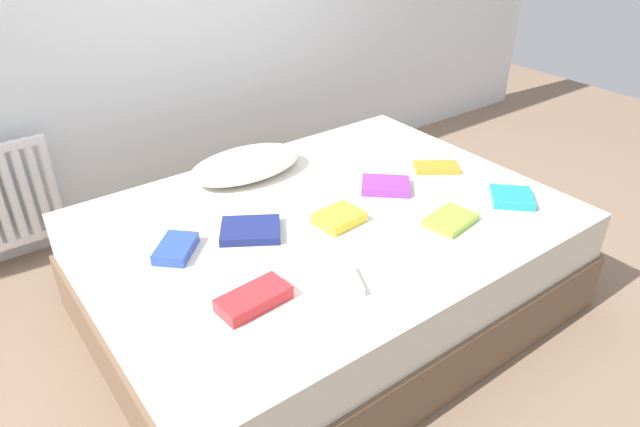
# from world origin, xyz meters

# --- Properties ---
(ground_plane) EXTENTS (8.00, 8.00, 0.00)m
(ground_plane) POSITION_xyz_m (0.00, 0.00, 0.00)
(ground_plane) COLOR #7F6651
(bed) EXTENTS (2.00, 1.50, 0.50)m
(bed) POSITION_xyz_m (0.00, 0.00, 0.25)
(bed) COLOR brown
(bed) RESTS_ON ground
(pillow) EXTENTS (0.57, 0.32, 0.12)m
(pillow) POSITION_xyz_m (-0.09, 0.53, 0.56)
(pillow) COLOR white
(pillow) RESTS_ON bed
(textbook_purple) EXTENTS (0.27, 0.27, 0.04)m
(textbook_purple) POSITION_xyz_m (0.35, 0.02, 0.52)
(textbook_purple) COLOR purple
(textbook_purple) RESTS_ON bed
(textbook_white) EXTENTS (0.23, 0.22, 0.03)m
(textbook_white) POSITION_xyz_m (-0.28, -0.41, 0.52)
(textbook_white) COLOR white
(textbook_white) RESTS_ON bed
(textbook_yellow) EXTENTS (0.20, 0.16, 0.04)m
(textbook_yellow) POSITION_xyz_m (-0.00, -0.08, 0.52)
(textbook_yellow) COLOR yellow
(textbook_yellow) RESTS_ON bed
(textbook_lime) EXTENTS (0.23, 0.18, 0.03)m
(textbook_lime) POSITION_xyz_m (0.37, -0.37, 0.52)
(textbook_lime) COLOR #8CC638
(textbook_lime) RESTS_ON bed
(textbook_navy) EXTENTS (0.30, 0.29, 0.03)m
(textbook_navy) POSITION_xyz_m (-0.34, 0.06, 0.52)
(textbook_navy) COLOR navy
(textbook_navy) RESTS_ON bed
(textbook_orange) EXTENTS (0.25, 0.23, 0.02)m
(textbook_orange) POSITION_xyz_m (0.69, 0.02, 0.51)
(textbook_orange) COLOR orange
(textbook_orange) RESTS_ON bed
(textbook_blue) EXTENTS (0.22, 0.22, 0.04)m
(textbook_blue) POSITION_xyz_m (-0.64, 0.12, 0.52)
(textbook_blue) COLOR #2847B7
(textbook_blue) RESTS_ON bed
(textbook_teal) EXTENTS (0.25, 0.25, 0.03)m
(textbook_teal) POSITION_xyz_m (0.73, -0.40, 0.52)
(textbook_teal) COLOR teal
(textbook_teal) RESTS_ON bed
(textbook_red) EXTENTS (0.26, 0.14, 0.05)m
(textbook_red) POSITION_xyz_m (-0.56, -0.33, 0.52)
(textbook_red) COLOR red
(textbook_red) RESTS_ON bed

